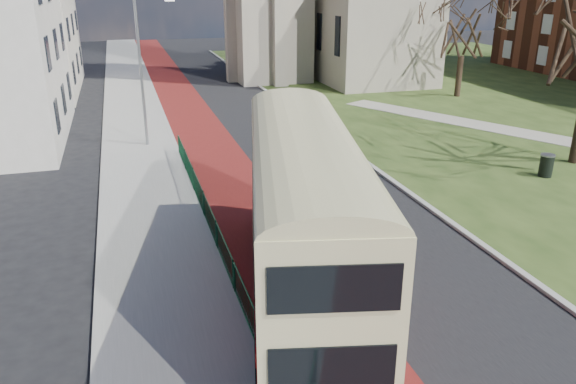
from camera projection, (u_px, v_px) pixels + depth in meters
name	position (u px, v px, depth m)	size (l,w,h in m)	color
ground	(337.00, 294.00, 16.91)	(160.00, 160.00, 0.00)	black
road_carriageway	(244.00, 130.00, 35.24)	(9.00, 120.00, 0.01)	black
bus_lane	(201.00, 133.00, 34.52)	(3.40, 120.00, 0.01)	#591414
pavement_west	(137.00, 137.00, 33.49)	(4.00, 120.00, 0.12)	gray
kerb_west	(171.00, 135.00, 34.02)	(0.25, 120.00, 0.13)	#999993
kerb_east	(303.00, 118.00, 38.24)	(0.25, 80.00, 0.13)	#999993
grass_green	(547.00, 101.00, 43.55)	(40.00, 80.00, 0.04)	#2A4117
pedestrian_railing	(216.00, 235.00, 19.52)	(0.07, 24.00, 1.12)	#0D3A21
street_block_far	(6.00, 21.00, 45.20)	(10.30, 16.30, 11.50)	beige
streetlamp	(143.00, 64.00, 30.26)	(2.13, 0.18, 8.00)	gray
bus	(303.00, 211.00, 15.61)	(5.37, 12.26, 5.00)	#AC0F13
winter_tree_far	(465.00, 23.00, 43.44)	(6.88, 6.88, 8.20)	#312318
litter_bin	(546.00, 165.00, 26.72)	(0.84, 0.84, 1.09)	black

